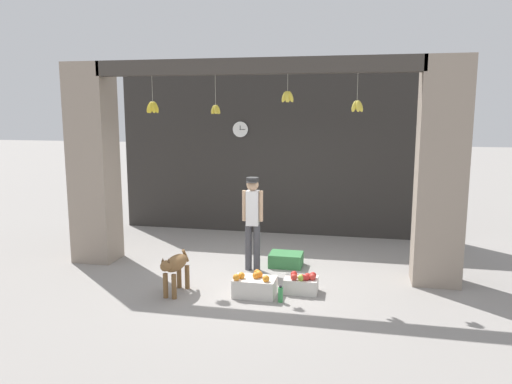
# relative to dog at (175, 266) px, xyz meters

# --- Properties ---
(ground_plane) EXTENTS (60.00, 60.00, 0.00)m
(ground_plane) POSITION_rel_dog_xyz_m (0.88, 1.00, -0.41)
(ground_plane) COLOR gray
(shop_back_wall) EXTENTS (6.98, 0.12, 3.40)m
(shop_back_wall) POSITION_rel_dog_xyz_m (0.88, 3.88, 1.29)
(shop_back_wall) COLOR #2D2B28
(shop_back_wall) RESTS_ON ground_plane
(shop_pillar_left) EXTENTS (0.70, 0.60, 3.40)m
(shop_pillar_left) POSITION_rel_dog_xyz_m (-1.96, 1.30, 1.29)
(shop_pillar_left) COLOR gray
(shop_pillar_left) RESTS_ON ground_plane
(shop_pillar_right) EXTENTS (0.70, 0.60, 3.40)m
(shop_pillar_right) POSITION_rel_dog_xyz_m (3.72, 1.30, 1.29)
(shop_pillar_right) COLOR gray
(shop_pillar_right) RESTS_ON ground_plane
(storefront_awning) EXTENTS (5.08, 0.25, 0.85)m
(storefront_awning) POSITION_rel_dog_xyz_m (0.87, 1.12, 2.84)
(storefront_awning) COLOR #3D3833
(dog) EXTENTS (0.28, 0.81, 0.61)m
(dog) POSITION_rel_dog_xyz_m (0.00, 0.00, 0.00)
(dog) COLOR brown
(dog) RESTS_ON ground_plane
(shopkeeper) EXTENTS (0.34, 0.26, 1.55)m
(shopkeeper) POSITION_rel_dog_xyz_m (0.85, 1.29, 0.49)
(shopkeeper) COLOR #424247
(shopkeeper) RESTS_ON ground_plane
(fruit_crate_oranges) EXTENTS (0.60, 0.39, 0.35)m
(fruit_crate_oranges) POSITION_rel_dog_xyz_m (1.13, 0.17, -0.26)
(fruit_crate_oranges) COLOR silver
(fruit_crate_oranges) RESTS_ON ground_plane
(fruit_crate_apples) EXTENTS (0.48, 0.33, 0.31)m
(fruit_crate_apples) POSITION_rel_dog_xyz_m (1.77, 0.43, -0.28)
(fruit_crate_apples) COLOR silver
(fruit_crate_apples) RESTS_ON ground_plane
(produce_box_green) EXTENTS (0.55, 0.43, 0.23)m
(produce_box_green) POSITION_rel_dog_xyz_m (1.36, 1.61, -0.30)
(produce_box_green) COLOR #387A42
(produce_box_green) RESTS_ON ground_plane
(water_bottle) EXTENTS (0.07, 0.07, 0.23)m
(water_bottle) POSITION_rel_dog_xyz_m (1.53, 0.00, -0.30)
(water_bottle) COLOR #38934C
(water_bottle) RESTS_ON ground_plane
(wall_clock) EXTENTS (0.35, 0.03, 0.35)m
(wall_clock) POSITION_rel_dog_xyz_m (0.03, 3.81, 1.80)
(wall_clock) COLOR black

